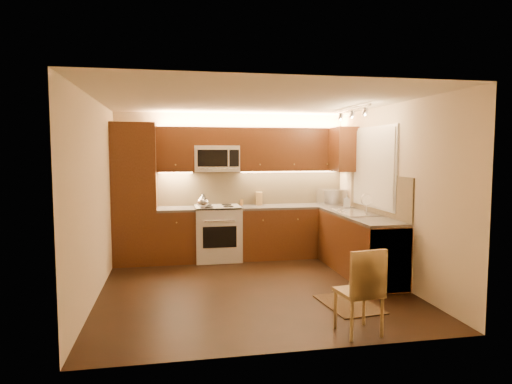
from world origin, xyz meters
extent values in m
cube|color=black|center=(0.00, 0.00, 0.00)|extent=(4.00, 4.00, 0.01)
cube|color=beige|center=(0.00, 0.00, 2.50)|extent=(4.00, 4.00, 0.01)
cube|color=beige|center=(0.00, 2.00, 1.25)|extent=(4.00, 0.01, 2.50)
cube|color=beige|center=(0.00, -2.00, 1.25)|extent=(4.00, 0.01, 2.50)
cube|color=beige|center=(-2.00, 0.00, 1.25)|extent=(0.01, 4.00, 2.50)
cube|color=beige|center=(2.00, 0.00, 1.25)|extent=(0.01, 4.00, 2.50)
cube|color=#42200E|center=(-1.65, 1.70, 1.15)|extent=(0.70, 0.60, 2.30)
cube|color=#42200E|center=(-0.99, 1.70, 0.43)|extent=(0.62, 0.60, 0.86)
cube|color=#3B3936|center=(-0.99, 1.70, 0.88)|extent=(0.62, 0.60, 0.04)
cube|color=#42200E|center=(1.04, 1.70, 0.43)|extent=(1.92, 0.60, 0.86)
cube|color=#3B3936|center=(1.04, 1.70, 0.88)|extent=(1.92, 0.60, 0.04)
cube|color=#42200E|center=(1.70, 0.40, 0.43)|extent=(0.60, 2.00, 0.86)
cube|color=#3B3936|center=(1.70, 0.40, 0.88)|extent=(0.60, 2.00, 0.04)
cube|color=silver|center=(1.70, -0.30, 0.43)|extent=(0.58, 0.60, 0.84)
cube|color=tan|center=(0.35, 1.99, 1.20)|extent=(3.30, 0.02, 0.60)
cube|color=tan|center=(1.99, 0.40, 1.20)|extent=(0.02, 2.00, 0.60)
cube|color=#42200E|center=(-0.99, 1.82, 1.88)|extent=(0.62, 0.35, 0.75)
cube|color=#42200E|center=(1.04, 1.82, 1.88)|extent=(1.92, 0.35, 0.75)
cube|color=#42200E|center=(-0.30, 1.82, 2.09)|extent=(0.76, 0.35, 0.31)
cube|color=#42200E|center=(1.82, 1.40, 1.88)|extent=(0.35, 0.50, 0.75)
cube|color=silver|center=(1.99, 0.55, 1.60)|extent=(0.03, 1.44, 1.24)
cube|color=silver|center=(1.97, 0.55, 1.60)|extent=(0.02, 1.36, 1.16)
cube|color=silver|center=(1.55, 0.40, 2.46)|extent=(0.04, 1.20, 0.03)
cube|color=silver|center=(1.74, 1.71, 1.03)|extent=(0.48, 0.38, 0.27)
cube|color=tan|center=(0.46, 1.88, 1.01)|extent=(0.12, 0.18, 0.23)
cylinder|color=silver|center=(0.16, 1.93, 0.94)|extent=(0.05, 0.05, 0.09)
cylinder|color=brown|center=(0.17, 1.94, 0.95)|extent=(0.06, 0.06, 0.10)
cylinder|color=silver|center=(0.51, 1.94, 0.95)|extent=(0.05, 0.05, 0.09)
cylinder|color=#AE7234|center=(0.14, 1.87, 0.95)|extent=(0.05, 0.05, 0.10)
imported|color=white|center=(1.86, 1.29, 1.01)|extent=(0.12, 0.12, 0.22)
cube|color=black|center=(1.01, -0.90, 0.01)|extent=(0.66, 0.90, 0.01)
camera|label=1|loc=(-1.06, -5.83, 1.83)|focal=31.42mm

